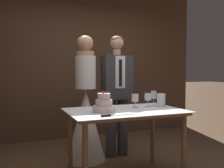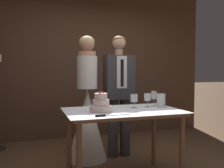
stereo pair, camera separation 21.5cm
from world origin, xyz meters
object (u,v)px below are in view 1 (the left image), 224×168
Objects in this scene: cake_table at (125,119)px; wine_glass_near at (148,97)px; cake_knife at (112,115)px; groom at (117,90)px; tiered_cake at (104,105)px; hurricane_candle at (161,100)px; wine_glass_far at (135,98)px; bride at (86,115)px; wine_glass_middle at (154,95)px.

wine_glass_near reaches higher than cake_table.
cake_knife is 1.21m from groom.
tiered_cake reaches higher than hurricane_candle.
hurricane_candle reaches higher than cake_knife.
tiered_cake reaches higher than cake_table.
bride is at bearing 122.25° from wine_glass_far.
hurricane_candle is at bearing -21.82° from wine_glass_near.
bride is (0.03, 0.82, -0.24)m from tiered_cake.
tiered_cake is 1.46× the size of wine_glass_far.
groom is (0.05, 0.67, 0.05)m from wine_glass_far.
tiered_cake is at bearing -163.66° from wine_glass_middle.
hurricane_candle is (0.80, 0.37, 0.07)m from cake_knife.
wine_glass_near is 0.18m from wine_glass_far.
wine_glass_far is 0.67m from groom.
wine_glass_far is at bearing 33.19° from cake_table.
wine_glass_middle is 0.98m from bride.
hurricane_candle is 0.10× the size of bride.
bride is at bearing 140.46° from wine_glass_middle.
wine_glass_middle is 0.11× the size of groom.
bride is 0.57m from groom.
hurricane_candle is (0.03, -0.12, -0.05)m from wine_glass_middle.
wine_glass_near is (0.65, 0.43, 0.11)m from cake_knife.
tiered_cake reaches higher than wine_glass_middle.
tiered_cake is at bearing -161.66° from wine_glass_far.
bride is (-0.75, 0.72, -0.25)m from hurricane_candle.
cake_knife is 0.22× the size of groom.
wine_glass_middle is 1.14× the size of wine_glass_far.
hurricane_candle is at bearing -43.80° from bride.
wine_glass_middle is at bearing 21.63° from cake_table.
cake_table is at bearing -172.37° from hurricane_candle.
tiered_cake is 1.28× the size of wine_glass_middle.
groom is (0.51, 1.09, 0.15)m from cake_knife.
wine_glass_far is at bearing -93.99° from groom.
groom reaches higher than cake_table.
cake_table is 0.32m from tiered_cake.
wine_glass_near is at bearing 13.91° from tiered_cake.
cake_table is 0.31m from wine_glass_far.
tiered_cake is at bearing 80.61° from cake_knife.
tiered_cake is 0.78m from wine_glass_middle.
wine_glass_middle is 0.14m from hurricane_candle.
hurricane_candle is at bearing 7.01° from tiered_cake.
tiered_cake is 0.65m from wine_glass_near.
bride is at bearing 136.20° from hurricane_candle.
wine_glass_near is at bearing 27.76° from cake_knife.
bride is (-0.72, 0.60, -0.30)m from wine_glass_middle.
cake_knife is 0.92m from wine_glass_middle.
wine_glass_near is (0.37, 0.13, 0.21)m from cake_table.
bride is (-0.60, 0.66, -0.28)m from wine_glass_near.
cake_table is at bearing 5.78° from tiered_cake.
tiered_cake is 0.47m from wine_glass_far.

